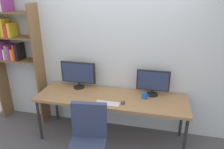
# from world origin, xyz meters

# --- Properties ---
(wall_back) EXTENTS (4.69, 0.10, 2.60)m
(wall_back) POSITION_xyz_m (0.00, 1.02, 1.30)
(wall_back) COLOR silver
(wall_back) RESTS_ON ground_plane
(desk) EXTENTS (2.29, 0.68, 0.74)m
(desk) POSITION_xyz_m (0.00, 0.60, 0.69)
(desk) COLOR #936D47
(desk) RESTS_ON ground_plane
(bookshelf) EXTENTS (0.83, 0.28, 2.23)m
(bookshelf) POSITION_xyz_m (-1.78, 0.83, 1.43)
(bookshelf) COLOR brown
(bookshelf) RESTS_ON ground_plane
(office_chair) EXTENTS (0.52, 0.52, 0.99)m
(office_chair) POSITION_xyz_m (-0.11, -0.20, 0.40)
(office_chair) COLOR #2D2D33
(office_chair) RESTS_ON ground_plane
(monitor_left) EXTENTS (0.57, 0.18, 0.44)m
(monitor_left) POSITION_xyz_m (-0.60, 0.81, 0.98)
(monitor_left) COLOR black
(monitor_left) RESTS_ON desk
(monitor_right) EXTENTS (0.50, 0.18, 0.40)m
(monitor_right) POSITION_xyz_m (0.60, 0.81, 0.96)
(monitor_right) COLOR black
(monitor_right) RESTS_ON desk
(keyboard_main) EXTENTS (0.34, 0.13, 0.02)m
(keyboard_main) POSITION_xyz_m (0.00, 0.37, 0.75)
(keyboard_main) COLOR silver
(keyboard_main) RESTS_ON desk
(computer_mouse) EXTENTS (0.06, 0.10, 0.03)m
(computer_mouse) POSITION_xyz_m (0.21, 0.45, 0.76)
(computer_mouse) COLOR #38383D
(computer_mouse) RESTS_ON desk
(coffee_mug) EXTENTS (0.11, 0.08, 0.09)m
(coffee_mug) POSITION_xyz_m (0.50, 0.67, 0.79)
(coffee_mug) COLOR blue
(coffee_mug) RESTS_ON desk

